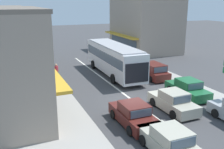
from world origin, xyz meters
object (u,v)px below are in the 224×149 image
Objects in this scene: parked_sedan_kerb_second at (187,89)px; parked_wagon_kerb_third at (152,71)px; traffic_light_downstreet at (40,37)px; sedan_queue_gap_filler at (173,102)px; pedestrian_with_handbag_near at (56,71)px; city_bus at (114,57)px; pedestrian_browsing_midblock at (48,62)px; sedan_behind_bus_mid at (133,115)px; sedan_adjacent_lane_trail at (170,143)px.

parked_wagon_kerb_third reaches higher than parked_sedan_kerb_second.
parked_wagon_kerb_third is 17.69m from traffic_light_downstreet.
sedan_queue_gap_filler is 8.27m from parked_wagon_kerb_third.
parked_sedan_kerb_second is at bearing -42.78° from pedestrian_with_handbag_near.
city_bus is 6.69× the size of pedestrian_browsing_midblock.
city_bus is at bearing 0.88° from pedestrian_with_handbag_near.
sedan_behind_bus_mid is at bearing -127.24° from parked_wagon_kerb_third.
pedestrian_with_handbag_near reaches higher than sedan_queue_gap_filler.
parked_wagon_kerb_third is at bearing 88.63° from parked_sedan_kerb_second.
pedestrian_with_handbag_near is (-0.32, -12.52, -1.79)m from traffic_light_downstreet.
pedestrian_browsing_midblock is at bearing 98.56° from sedan_adjacent_lane_trail.
traffic_light_downstreet reaches higher than sedan_adjacent_lane_trail.
sedan_adjacent_lane_trail is at bearing -87.32° from sedan_behind_bus_mid.
parked_wagon_kerb_third is 9.61m from pedestrian_with_handbag_near.
sedan_behind_bus_mid is at bearing 92.68° from sedan_adjacent_lane_trail.
sedan_queue_gap_filler is 2.59× the size of pedestrian_with_handbag_near.
sedan_behind_bus_mid is at bearing -76.71° from pedestrian_with_handbag_near.
traffic_light_downstreet is (-8.93, 15.12, 2.11)m from parked_wagon_kerb_third.
pedestrian_with_handbag_near is (-6.14, -0.09, -0.81)m from city_bus.
parked_sedan_kerb_second is 5.82m from parked_wagon_kerb_third.
parked_sedan_kerb_second is at bearing -67.24° from traffic_light_downstreet.
traffic_light_downstreet is (-2.52, 27.56, 2.19)m from sedan_adjacent_lane_trail.
city_bus reaches higher than pedestrian_with_handbag_near.
parked_sedan_kerb_second is at bearing 34.56° from sedan_queue_gap_filler.
sedan_behind_bus_mid is 2.58× the size of pedestrian_with_handbag_near.
sedan_adjacent_lane_trail is at bearing -126.53° from sedan_queue_gap_filler.
pedestrian_browsing_midblock reaches higher than parked_wagon_kerb_third.
traffic_light_downstreet is (-6.00, 22.86, 2.19)m from sedan_queue_gap_filler.
traffic_light_downstreet is at bearing 120.55° from parked_wagon_kerb_third.
city_bus is at bearing -33.74° from pedestrian_browsing_midblock.
sedan_queue_gap_filler is 12.13m from pedestrian_with_handbag_near.
sedan_adjacent_lane_trail is at bearing -102.31° from city_bus.
pedestrian_with_handbag_near is at bearing 137.22° from parked_sedan_kerb_second.
sedan_adjacent_lane_trail is 3.78m from sedan_behind_bus_mid.
city_bus is at bearing 77.69° from sedan_adjacent_lane_trail.
traffic_light_downstreet is at bearing 104.71° from sedan_queue_gap_filler.
pedestrian_browsing_midblock reaches higher than sedan_adjacent_lane_trail.
traffic_light_downstreet is at bearing 87.37° from pedestrian_browsing_midblock.
pedestrian_with_handbag_near is at bearing 164.26° from parked_wagon_kerb_third.
pedestrian_with_handbag_near reaches higher than parked_sedan_kerb_second.
parked_wagon_kerb_third is (6.58, 8.66, 0.08)m from sedan_behind_bus_mid.
pedestrian_browsing_midblock is at bearing 113.64° from sedan_queue_gap_filler.
parked_sedan_kerb_second is 15.64m from pedestrian_browsing_midblock.
city_bus is 4.27m from parked_wagon_kerb_third.
parked_sedan_kerb_second is 2.62× the size of pedestrian_browsing_midblock.
sedan_behind_bus_mid is 10.88m from parked_wagon_kerb_third.
traffic_light_downstreet is at bearing 88.55° from pedestrian_with_handbag_near.
sedan_queue_gap_filler is 0.99× the size of parked_sedan_kerb_second.
sedan_behind_bus_mid is 7.04m from parked_sedan_kerb_second.
sedan_adjacent_lane_trail is (-3.30, -15.14, -1.22)m from city_bus.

